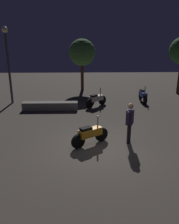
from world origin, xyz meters
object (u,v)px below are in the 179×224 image
object	(u,v)px
streetlamp_near	(7,55)
motorcycle_orange_foreground	(90,134)
motorcycle_blue_parked_right	(143,95)
motorcycle_white_parked_left	(96,99)
person_rider_beside	(130,120)

from	to	relation	value
streetlamp_near	motorcycle_orange_foreground	bearing A→B (deg)	-52.11
motorcycle_blue_parked_right	streetlamp_near	world-z (taller)	streetlamp_near
motorcycle_white_parked_left	streetlamp_near	size ratio (longest dim) A/B	0.28
motorcycle_white_parked_left	streetlamp_near	world-z (taller)	streetlamp_near
motorcycle_white_parked_left	motorcycle_orange_foreground	bearing A→B (deg)	-138.24
motorcycle_blue_parked_right	streetlamp_near	bearing A→B (deg)	-91.50
person_rider_beside	motorcycle_orange_foreground	bearing A→B (deg)	-151.41
motorcycle_orange_foreground	motorcycle_blue_parked_right	xyz separation A→B (m)	(3.61, 6.16, 0.00)
person_rider_beside	streetlamp_near	size ratio (longest dim) A/B	0.35
motorcycle_orange_foreground	motorcycle_blue_parked_right	world-z (taller)	same
motorcycle_white_parked_left	motorcycle_blue_parked_right	bearing A→B (deg)	-24.65
motorcycle_white_parked_left	motorcycle_blue_parked_right	distance (m)	3.24
motorcycle_white_parked_left	motorcycle_blue_parked_right	size ratio (longest dim) A/B	0.78
motorcycle_orange_foreground	person_rider_beside	xyz separation A→B (m)	(1.52, 0.13, 0.52)
motorcycle_orange_foreground	streetlamp_near	xyz separation A→B (m)	(-4.79, 6.15, 2.51)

